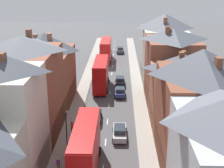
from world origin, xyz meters
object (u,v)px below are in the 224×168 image
double_decker_bus_lead (85,148)px  car_mid_white (120,92)px  car_near_blue (120,50)px  pedestrian_mid_right (72,126)px  double_decker_bus_far_approaching (106,50)px  car_parked_left_a (107,49)px  double_decker_bus_mid_street (101,73)px  car_near_silver (120,81)px  pedestrian_mid_left (58,164)px  car_mid_black (95,116)px  car_parked_left_b (120,132)px  street_lamp (67,131)px

double_decker_bus_lead → car_mid_white: bearing=80.9°
car_near_blue → pedestrian_mid_right: size_ratio=2.72×
double_decker_bus_far_approaching → car_parked_left_a: double_decker_bus_far_approaching is taller
double_decker_bus_lead → double_decker_bus_mid_street: same height
double_decker_bus_lead → car_near_silver: (3.61, 28.65, -1.97)m
pedestrian_mid_left → double_decker_bus_mid_street: bearing=83.9°
double_decker_bus_mid_street → car_near_silver: bearing=23.2°
double_decker_bus_far_approaching → pedestrian_mid_right: double_decker_bus_far_approaching is taller
double_decker_bus_mid_street → car_mid_white: 6.09m
car_near_silver → car_mid_black: size_ratio=1.07×
car_parked_left_b → car_parked_left_a: bearing=94.1°
double_decker_bus_lead → pedestrian_mid_left: bearing=-173.0°
double_decker_bus_mid_street → car_near_blue: (3.61, 29.09, -1.96)m
car_mid_white → car_mid_black: bearing=-109.3°
car_mid_black → car_parked_left_b: 5.94m
double_decker_bus_mid_street → pedestrian_mid_left: (-2.93, -27.46, -1.78)m
car_near_blue → double_decker_bus_mid_street: bearing=-97.1°
double_decker_bus_mid_street → car_near_blue: size_ratio=2.46×
double_decker_bus_lead → car_near_silver: 28.94m
car_parked_left_a → car_mid_white: 35.16m
double_decker_bus_mid_street → car_parked_left_a: double_decker_bus_mid_street is taller
car_near_silver → street_lamp: size_ratio=0.80×
double_decker_bus_far_approaching → pedestrian_mid_left: double_decker_bus_far_approaching is taller
double_decker_bus_far_approaching → car_parked_left_b: 39.91m
pedestrian_mid_left → car_mid_black: bearing=77.0°
double_decker_bus_far_approaching → car_near_blue: (3.61, 8.88, -1.96)m
car_near_silver → car_mid_white: size_ratio=1.12×
car_near_silver → car_mid_white: (-0.00, -6.03, -0.04)m
car_parked_left_b → pedestrian_mid_left: pedestrian_mid_left is taller
double_decker_bus_mid_street → car_near_silver: 4.39m
pedestrian_mid_left → pedestrian_mid_right: 9.01m
double_decker_bus_far_approaching → car_parked_left_b: double_decker_bus_far_approaching is taller
double_decker_bus_mid_street → car_parked_left_a: (0.01, 30.50, -1.99)m
pedestrian_mid_left → double_decker_bus_lead: bearing=7.0°
car_near_blue → car_mid_black: car_near_blue is taller
car_parked_left_a → pedestrian_mid_left: 58.03m
pedestrian_mid_right → pedestrian_mid_left: bearing=-90.9°
double_decker_bus_far_approaching → car_mid_white: bearing=-81.7°
car_parked_left_a → double_decker_bus_far_approaching: bearing=-90.1°
car_parked_left_a → street_lamp: street_lamp is taller
double_decker_bus_far_approaching → street_lamp: (-2.44, -44.46, 0.43)m
car_mid_black → double_decker_bus_lead: bearing=-90.0°
car_near_blue → car_parked_left_b: size_ratio=0.96×
car_near_silver → street_lamp: street_lamp is taller
double_decker_bus_far_approaching → street_lamp: 44.53m
car_mid_white → double_decker_bus_mid_street: bearing=128.9°
double_decker_bus_far_approaching → car_near_silver: size_ratio=2.47×
pedestrian_mid_right → car_mid_black: bearing=53.0°
double_decker_bus_far_approaching → pedestrian_mid_right: (-2.78, -38.67, -1.78)m
car_mid_white → pedestrian_mid_right: pedestrian_mid_right is taller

